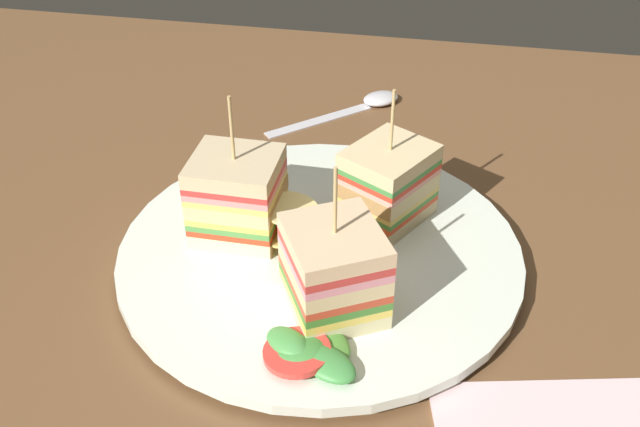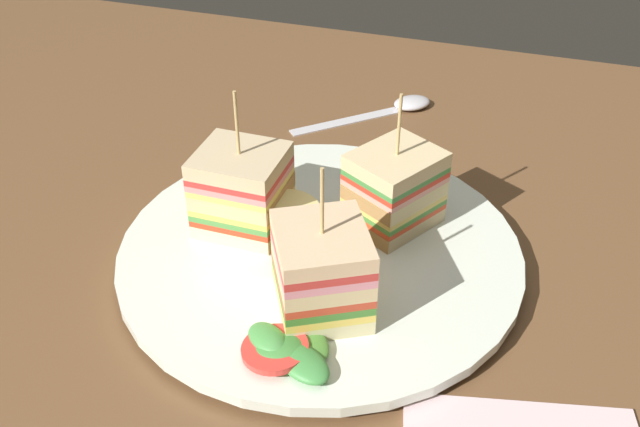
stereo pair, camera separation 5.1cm
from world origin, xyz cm
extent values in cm
cube|color=brown|center=(0.00, 0.00, -0.90)|extent=(127.99, 86.16, 1.80)
cylinder|color=silver|center=(0.00, 0.00, 0.33)|extent=(18.08, 18.08, 0.66)
cylinder|color=white|center=(0.00, 0.00, 1.06)|extent=(29.17, 29.17, 0.81)
cube|color=beige|center=(6.24, -0.75, 2.04)|extent=(6.20, 5.70, 1.14)
cube|color=#9E7242|center=(3.23, -0.73, 2.04)|extent=(0.30, 5.53, 1.14)
cube|color=red|center=(6.24, -0.75, 2.85)|extent=(6.20, 5.70, 0.48)
cube|color=#4F9244|center=(6.24, -0.75, 3.33)|extent=(6.20, 5.70, 0.48)
cube|color=#EEC153|center=(6.24, -0.75, 3.81)|extent=(6.20, 5.70, 0.48)
cube|color=#CFBD86|center=(6.24, -0.75, 4.62)|extent=(6.20, 5.70, 1.14)
cube|color=#B2844C|center=(3.23, -0.73, 4.62)|extent=(0.30, 5.53, 1.14)
cube|color=#E6CE61|center=(6.24, -0.75, 5.43)|extent=(6.20, 5.70, 0.48)
cube|color=pink|center=(6.24, -0.75, 5.91)|extent=(6.20, 5.70, 0.48)
cube|color=red|center=(6.24, -0.75, 6.39)|extent=(6.20, 5.70, 0.48)
cube|color=#D4BA8D|center=(6.24, -0.75, 7.20)|extent=(6.20, 5.70, 1.14)
cylinder|color=tan|center=(6.24, -0.75, 10.18)|extent=(0.24, 0.24, 4.83)
cube|color=beige|center=(-2.05, 5.94, 2.01)|extent=(7.90, 8.10, 1.08)
cube|color=#B2844C|center=(-0.60, 3.30, 2.01)|extent=(4.96, 2.88, 1.08)
cube|color=#F2D056|center=(-2.05, 5.94, 2.84)|extent=(7.90, 8.10, 0.58)
cube|color=#418230|center=(-2.05, 5.94, 3.42)|extent=(7.90, 8.10, 0.58)
cube|color=#CA4027|center=(-2.05, 5.94, 4.00)|extent=(7.90, 8.10, 0.58)
cube|color=beige|center=(-2.05, 5.94, 4.83)|extent=(7.90, 8.10, 1.08)
cube|color=#B2844C|center=(-0.60, 3.30, 4.83)|extent=(4.96, 2.88, 1.08)
cube|color=pink|center=(-2.05, 5.94, 5.66)|extent=(7.90, 8.10, 0.58)
cube|color=red|center=(-2.05, 5.94, 6.24)|extent=(7.90, 8.10, 0.58)
cube|color=beige|center=(-2.05, 5.94, 7.07)|extent=(7.90, 8.10, 1.08)
cylinder|color=tan|center=(-2.05, 5.94, 9.93)|extent=(0.24, 0.24, 4.65)
cube|color=#D6BD8B|center=(-4.26, -4.61, 2.04)|extent=(7.53, 7.89, 1.15)
cube|color=#B2844C|center=(-2.74, -2.01, 2.04)|extent=(4.47, 2.75, 1.15)
cube|color=#E14724|center=(-4.26, -4.61, 2.83)|extent=(7.53, 7.89, 0.42)
cube|color=#4C913C|center=(-4.26, -4.61, 3.25)|extent=(7.53, 7.89, 0.42)
cube|color=#EED065|center=(-4.26, -4.61, 3.67)|extent=(7.53, 7.89, 0.42)
cube|color=beige|center=(-4.26, -4.61, 4.46)|extent=(7.53, 7.89, 1.15)
cube|color=#B2844C|center=(-2.74, -2.01, 4.46)|extent=(4.47, 2.75, 1.15)
cube|color=#F0A695|center=(-4.26, -4.61, 5.24)|extent=(7.53, 7.89, 0.42)
cube|color=red|center=(-4.26, -4.61, 5.66)|extent=(7.53, 7.89, 0.42)
cube|color=#449345|center=(-4.26, -4.61, 6.08)|extent=(7.53, 7.89, 0.42)
cube|color=beige|center=(-4.26, -4.61, 6.87)|extent=(7.53, 7.89, 1.15)
cylinder|color=tan|center=(-4.26, -4.61, 9.81)|extent=(0.24, 0.24, 4.73)
cylinder|color=#E1CF7C|center=(0.27, -1.21, 1.77)|extent=(4.93, 4.96, 0.91)
cylinder|color=#D6B159|center=(2.33, -0.10, 2.36)|extent=(5.46, 5.46, 0.71)
cylinder|color=#E1B159|center=(1.78, -0.75, 2.53)|extent=(4.13, 4.09, 1.07)
cylinder|color=#E4C782|center=(0.71, 0.95, 3.07)|extent=(4.77, 4.77, 0.64)
cylinder|color=#EEC272|center=(1.41, -1.16, 3.06)|extent=(4.56, 4.55, 0.73)
cylinder|color=#E6D682|center=(2.08, -0.18, 4.55)|extent=(5.38, 5.41, 0.95)
ellipsoid|color=#50943A|center=(-2.05, 9.68, 1.90)|extent=(4.94, 4.94, 0.74)
ellipsoid|color=#489546|center=(0.46, 10.36, 2.14)|extent=(3.96, 3.65, 1.50)
ellipsoid|color=#428C3D|center=(-0.88, 10.77, 2.05)|extent=(4.02, 3.61, 1.32)
ellipsoid|color=#418E41|center=(-2.55, 11.34, 2.02)|extent=(4.79, 4.13, 1.09)
cylinder|color=red|center=(-0.69, 10.90, 2.08)|extent=(4.15, 4.13, 0.83)
cube|color=silver|center=(4.12, -21.01, 0.12)|extent=(9.37, 8.67, 0.25)
ellipsoid|color=silver|center=(-1.29, -25.93, 0.50)|extent=(4.68, 4.61, 1.00)
camera|label=1|loc=(-7.74, 40.29, 34.45)|focal=40.76mm
camera|label=2|loc=(-12.66, 39.03, 34.45)|focal=40.76mm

